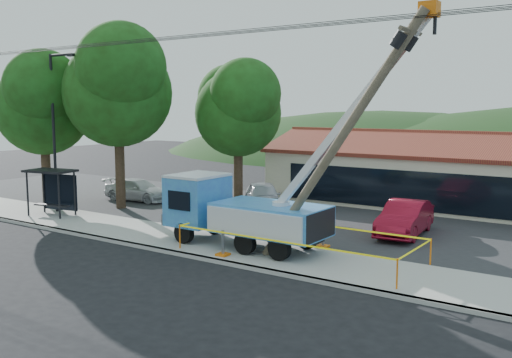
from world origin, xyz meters
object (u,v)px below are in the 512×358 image
object	(u,v)px
utility_truck	(241,209)
car_white	(138,202)
car_silver	(263,212)
car_red	(404,237)
leaning_pole	(345,132)
bus_shelter	(53,182)

from	to	relation	value
utility_truck	car_white	world-z (taller)	utility_truck
utility_truck	car_silver	bearing A→B (deg)	117.80
car_silver	car_red	bearing A→B (deg)	-48.94
utility_truck	car_white	xyz separation A→B (m)	(-12.66, 6.11, -1.76)
utility_truck	car_red	size ratio (longest dim) A/B	2.43
leaning_pole	car_silver	xyz separation A→B (m)	(-9.13, 8.28, -5.18)
bus_shelter	car_silver	xyz separation A→B (m)	(8.64, 7.89, -2.00)
utility_truck	bus_shelter	size ratio (longest dim) A/B	4.09
leaning_pole	car_silver	world-z (taller)	leaning_pole
car_red	car_white	bearing A→B (deg)	174.67
leaning_pole	car_silver	distance (m)	13.37
bus_shelter	car_white	world-z (taller)	bus_shelter
car_silver	car_white	bearing A→B (deg)	151.04
car_silver	car_white	distance (m)	8.74
car_silver	bus_shelter	bearing A→B (deg)	-177.13
utility_truck	car_silver	world-z (taller)	utility_truck
car_silver	car_white	xyz separation A→B (m)	(-8.60, -1.60, 0.00)
bus_shelter	car_white	bearing A→B (deg)	78.54
car_white	car_silver	bearing A→B (deg)	-85.32
utility_truck	car_red	bearing A→B (deg)	51.31
car_white	bus_shelter	bearing A→B (deg)	173.72
car_red	utility_truck	bearing A→B (deg)	-134.34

